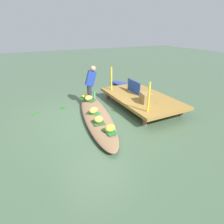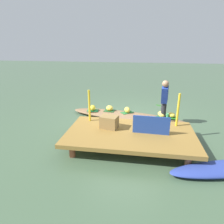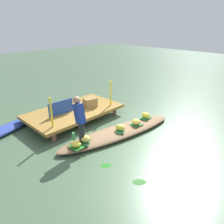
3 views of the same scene
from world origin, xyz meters
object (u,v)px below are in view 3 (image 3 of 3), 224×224
banana_bunch_1 (136,122)px  banana_bunch_3 (120,128)px  banana_bunch_4 (76,144)px  water_bottle (74,136)px  produce_crate (90,103)px  vendor_boat (119,132)px  vendor_person (80,117)px  banana_bunch_0 (85,139)px  market_banner (61,108)px  moored_boat (5,130)px  banana_bunch_2 (146,115)px

banana_bunch_1 → banana_bunch_3: (-0.64, 0.10, 0.00)m
banana_bunch_4 → water_bottle: size_ratio=1.15×
banana_bunch_3 → produce_crate: (0.34, 1.74, 0.24)m
vendor_boat → vendor_person: 1.47m
banana_bunch_0 → water_bottle: bearing=118.2°
vendor_boat → produce_crate: 1.74m
banana_bunch_3 → market_banner: bearing=110.7°
moored_boat → banana_bunch_1: 4.09m
vendor_boat → banana_bunch_1: size_ratio=15.25×
vendor_person → market_banner: bearing=74.3°
banana_bunch_0 → produce_crate: size_ratio=0.73×
moored_boat → banana_bunch_2: (3.53, -2.77, 0.20)m
banana_bunch_4 → water_bottle: water_bottle is taller
banana_bunch_1 → produce_crate: size_ratio=0.60×
moored_boat → vendor_person: size_ratio=2.02×
vendor_boat → produce_crate: bearing=90.4°
banana_bunch_0 → banana_bunch_1: (1.78, -0.36, -0.00)m
banana_bunch_0 → produce_crate: 2.11m
banana_bunch_0 → banana_bunch_2: size_ratio=1.15×
water_bottle → produce_crate: produce_crate is taller
banana_bunch_3 → vendor_person: bearing=162.0°
moored_boat → banana_bunch_2: bearing=-54.3°
produce_crate → banana_bunch_3: bearing=-101.0°
banana_bunch_2 → banana_bunch_4: bearing=174.6°
banana_bunch_3 → market_banner: market_banner is taller
market_banner → produce_crate: 1.09m
banana_bunch_1 → banana_bunch_2: size_ratio=0.95×
banana_bunch_0 → banana_bunch_4: banana_bunch_0 is taller
banana_bunch_0 → market_banner: (0.41, 1.68, 0.31)m
moored_boat → banana_bunch_3: size_ratio=8.49×
banana_bunch_0 → banana_bunch_3: banana_bunch_3 is taller
market_banner → vendor_boat: bearing=-65.3°
vendor_person → banana_bunch_0: bearing=-76.0°
moored_boat → produce_crate: size_ratio=5.73×
vendor_boat → banana_bunch_2: 1.23m
banana_bunch_4 → produce_crate: bearing=40.2°
banana_bunch_0 → vendor_person: size_ratio=0.26×
banana_bunch_1 → market_banner: size_ratio=0.30×
banana_bunch_4 → vendor_person: bearing=28.7°
banana_bunch_0 → banana_bunch_2: bearing=-6.8°
vendor_boat → banana_bunch_0: 1.20m
banana_bunch_1 → produce_crate: 1.88m
banana_bunch_0 → banana_bunch_2: banana_bunch_2 is taller
moored_boat → banana_bunch_0: banana_bunch_0 is taller
market_banner → produce_crate: market_banner is taller
vendor_person → market_banner: (0.44, 1.56, -0.30)m
banana_bunch_3 → water_bottle: 1.41m
banana_bunch_2 → vendor_person: (-2.41, 0.41, 0.60)m
moored_boat → banana_bunch_3: bearing=-66.3°
vendor_person → market_banner: size_ratio=1.40×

